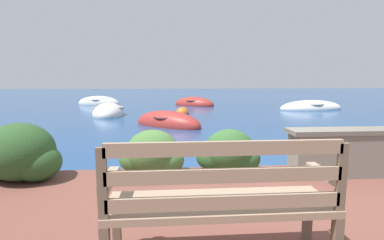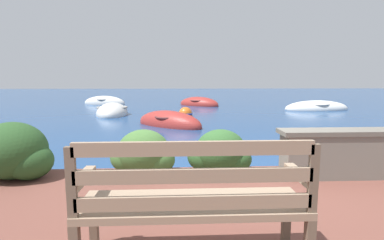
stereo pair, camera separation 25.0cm
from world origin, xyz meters
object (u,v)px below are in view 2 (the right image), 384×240
Objects in this scene: park_bench at (193,199)px; rowboat_mid at (112,113)px; mooring_buoy at (185,114)px; rowboat_nearest at (169,124)px; rowboat_far at (316,109)px; rowboat_distant at (105,103)px; rowboat_outer at (199,104)px.

rowboat_mid is at bearing 97.26° from park_bench.
rowboat_mid is at bearing 170.24° from mooring_buoy.
rowboat_nearest is 8.33m from rowboat_far.
rowboat_distant is 4.42× the size of mooring_buoy.
rowboat_outer is 5.57m from rowboat_distant.
rowboat_nearest is at bearing -103.51° from mooring_buoy.
rowboat_outer is at bearing 149.48° from rowboat_far.
park_bench is 0.63× the size of rowboat_nearest.
rowboat_distant is (-4.38, 15.77, -0.63)m from park_bench.
rowboat_distant is at bearing 25.76° from rowboat_outer.
mooring_buoy is (0.22, 10.12, -0.61)m from park_bench.
mooring_buoy is (3.05, -0.52, 0.02)m from rowboat_mid.
rowboat_far is (6.63, 12.15, -0.64)m from park_bench.
rowboat_nearest is at bearing 35.15° from rowboat_mid.
rowboat_distant reaches higher than mooring_buoy.
rowboat_distant is (-5.48, 0.98, 0.00)m from rowboat_outer.
park_bench reaches higher than rowboat_mid.
rowboat_outer is at bearing -176.32° from rowboat_distant.
rowboat_far reaches higher than mooring_buoy.
rowboat_distant is (-1.54, 5.12, -0.00)m from rowboat_mid.
rowboat_nearest is 2.55m from mooring_buoy.
rowboat_far is 1.27× the size of rowboat_outer.
mooring_buoy is (-0.89, -4.67, 0.02)m from rowboat_outer.
rowboat_nearest is at bearing 85.18° from park_bench.
rowboat_far is at bearing 94.90° from rowboat_mid.
rowboat_distant is at bearing 156.83° from rowboat_far.
rowboat_mid is 5.35m from rowboat_distant.
rowboat_distant reaches higher than rowboat_outer.
rowboat_mid reaches higher than mooring_buoy.
rowboat_nearest is 1.09× the size of rowboat_mid.
rowboat_mid reaches higher than rowboat_nearest.
rowboat_mid reaches higher than rowboat_distant.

